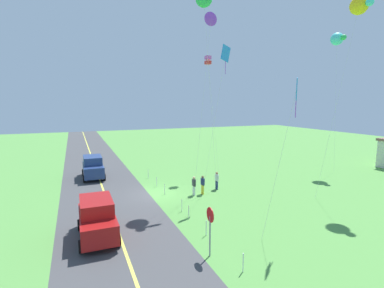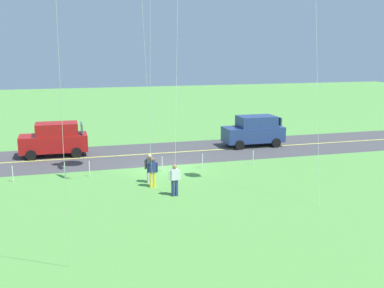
% 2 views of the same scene
% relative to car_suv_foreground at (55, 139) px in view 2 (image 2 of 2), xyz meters
% --- Properties ---
extents(ground_plane, '(120.00, 120.00, 0.10)m').
position_rel_car_suv_foreground_xyz_m(ground_plane, '(-6.49, 5.18, -1.20)').
color(ground_plane, '#549342').
extents(asphalt_road, '(120.00, 7.00, 0.00)m').
position_rel_car_suv_foreground_xyz_m(asphalt_road, '(-6.49, 1.18, -1.15)').
color(asphalt_road, '#424244').
rests_on(asphalt_road, ground).
extents(road_centre_stripe, '(120.00, 0.16, 0.00)m').
position_rel_car_suv_foreground_xyz_m(road_centre_stripe, '(-6.49, 1.18, -1.15)').
color(road_centre_stripe, '#E5E04C').
rests_on(road_centre_stripe, asphalt_road).
extents(car_suv_foreground, '(4.40, 2.12, 2.24)m').
position_rel_car_suv_foreground_xyz_m(car_suv_foreground, '(0.00, 0.00, 0.00)').
color(car_suv_foreground, maroon).
rests_on(car_suv_foreground, ground).
extents(car_parked_west_near, '(4.40, 2.12, 2.24)m').
position_rel_car_suv_foreground_xyz_m(car_parked_west_near, '(-14.19, 0.66, 0.00)').
color(car_parked_west_near, navy).
rests_on(car_parked_west_near, ground).
extents(person_adult_near, '(0.58, 0.22, 1.60)m').
position_rel_car_suv_foreground_xyz_m(person_adult_near, '(-4.95, 8.89, -0.29)').
color(person_adult_near, yellow).
rests_on(person_adult_near, ground).
extents(person_adult_companion, '(0.58, 0.22, 1.60)m').
position_rel_car_suv_foreground_xyz_m(person_adult_companion, '(-5.72, 10.62, -0.29)').
color(person_adult_companion, navy).
rests_on(person_adult_companion, ground).
extents(person_child_watcher, '(0.58, 0.22, 1.60)m').
position_rel_car_suv_foreground_xyz_m(person_child_watcher, '(-4.96, 8.09, -0.29)').
color(person_child_watcher, silver).
rests_on(person_child_watcher, ground).
extents(fence_post_0, '(0.05, 0.05, 0.90)m').
position_rel_car_suv_foreground_xyz_m(fence_post_0, '(-11.89, 5.88, -0.70)').
color(fence_post_0, silver).
rests_on(fence_post_0, ground).
extents(fence_post_1, '(0.05, 0.05, 0.90)m').
position_rel_car_suv_foreground_xyz_m(fence_post_1, '(-8.60, 5.88, -0.70)').
color(fence_post_1, silver).
rests_on(fence_post_1, ground).
extents(fence_post_2, '(0.05, 0.05, 0.90)m').
position_rel_car_suv_foreground_xyz_m(fence_post_2, '(-6.10, 5.88, -0.70)').
color(fence_post_2, silver).
rests_on(fence_post_2, ground).
extents(fence_post_3, '(0.05, 0.05, 0.90)m').
position_rel_car_suv_foreground_xyz_m(fence_post_3, '(-1.90, 5.88, -0.70)').
color(fence_post_3, silver).
rests_on(fence_post_3, ground).
extents(fence_post_4, '(0.05, 0.05, 0.90)m').
position_rel_car_suv_foreground_xyz_m(fence_post_4, '(-0.57, 5.88, -0.70)').
color(fence_post_4, silver).
rests_on(fence_post_4, ground).
extents(fence_post_5, '(0.05, 0.05, 0.90)m').
position_rel_car_suv_foreground_xyz_m(fence_post_5, '(2.18, 5.88, -0.70)').
color(fence_post_5, silver).
rests_on(fence_post_5, ground).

